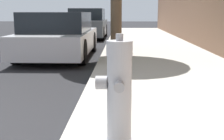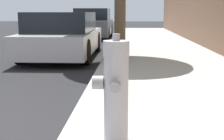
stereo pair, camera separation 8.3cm
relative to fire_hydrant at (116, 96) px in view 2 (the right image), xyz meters
name	(u,v)px [view 2 (the right image)]	position (x,y,z in m)	size (l,w,h in m)	color
fire_hydrant	(116,96)	(0.00, 0.00, 0.00)	(0.36, 0.36, 0.96)	#97979C
parked_car_near	(63,36)	(-1.74, 6.16, 0.04)	(1.80, 4.22, 1.26)	#B7B7BC
parked_car_mid	(93,24)	(-1.61, 12.66, 0.11)	(1.70, 4.05, 1.42)	#4C5156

